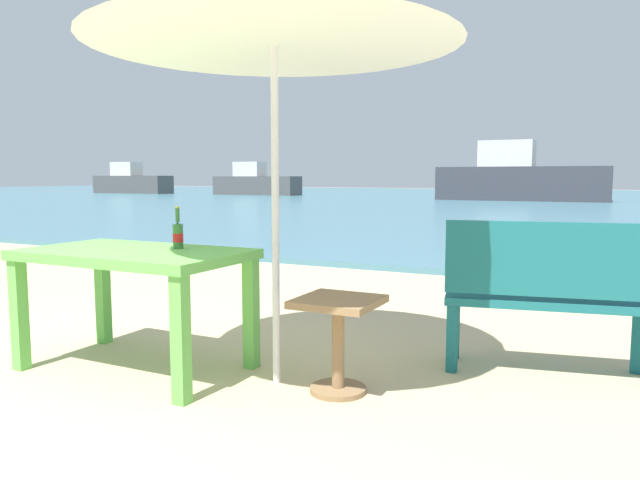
{
  "coord_description": "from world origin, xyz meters",
  "views": [
    {
      "loc": [
        2.44,
        -2.13,
        1.21
      ],
      "look_at": [
        -0.12,
        3.0,
        0.6
      ],
      "focal_mm": 33.35,
      "sensor_mm": 36.0,
      "label": 1
    }
  ],
  "objects_px": {
    "bench_teal_center": "(547,289)",
    "boat_fishing_trawler": "(132,182)",
    "picnic_table_green": "(134,267)",
    "patio_umbrella": "(274,13)",
    "boat_barge": "(519,179)",
    "beer_bottle_amber": "(178,234)",
    "swimmer_person": "(471,238)",
    "side_table_wood": "(338,331)",
    "boat_sailboat": "(256,183)"
  },
  "relations": [
    {
      "from": "picnic_table_green",
      "to": "side_table_wood",
      "type": "relative_size",
      "value": 2.59
    },
    {
      "from": "swimmer_person",
      "to": "beer_bottle_amber",
      "type": "bearing_deg",
      "value": -93.46
    },
    {
      "from": "swimmer_person",
      "to": "boat_sailboat",
      "type": "distance_m",
      "value": 28.92
    },
    {
      "from": "bench_teal_center",
      "to": "swimmer_person",
      "type": "relative_size",
      "value": 3.04
    },
    {
      "from": "picnic_table_green",
      "to": "patio_umbrella",
      "type": "xyz_separation_m",
      "value": [
        0.93,
        0.17,
        1.47
      ]
    },
    {
      "from": "swimmer_person",
      "to": "boat_sailboat",
      "type": "xyz_separation_m",
      "value": [
        -18.38,
        22.33,
        0.58
      ]
    },
    {
      "from": "beer_bottle_amber",
      "to": "boat_barge",
      "type": "xyz_separation_m",
      "value": [
        -1.78,
        27.12,
        0.26
      ]
    },
    {
      "from": "boat_sailboat",
      "to": "patio_umbrella",
      "type": "bearing_deg",
      "value": -57.15
    },
    {
      "from": "picnic_table_green",
      "to": "boat_sailboat",
      "type": "height_order",
      "value": "boat_sailboat"
    },
    {
      "from": "patio_umbrella",
      "to": "boat_barge",
      "type": "bearing_deg",
      "value": 95.24
    },
    {
      "from": "beer_bottle_amber",
      "to": "bench_teal_center",
      "type": "height_order",
      "value": "beer_bottle_amber"
    },
    {
      "from": "beer_bottle_amber",
      "to": "boat_fishing_trawler",
      "type": "xyz_separation_m",
      "value": [
        -27.73,
        28.3,
        -0.0
      ]
    },
    {
      "from": "picnic_table_green",
      "to": "bench_teal_center",
      "type": "xyz_separation_m",
      "value": [
        2.33,
        1.0,
        -0.11
      ]
    },
    {
      "from": "boat_sailboat",
      "to": "boat_barge",
      "type": "bearing_deg",
      "value": -6.45
    },
    {
      "from": "picnic_table_green",
      "to": "boat_fishing_trawler",
      "type": "distance_m",
      "value": 39.59
    },
    {
      "from": "bench_teal_center",
      "to": "beer_bottle_amber",
      "type": "bearing_deg",
      "value": -158.5
    },
    {
      "from": "bench_teal_center",
      "to": "boat_barge",
      "type": "height_order",
      "value": "boat_barge"
    },
    {
      "from": "patio_umbrella",
      "to": "boat_fishing_trawler",
      "type": "height_order",
      "value": "patio_umbrella"
    },
    {
      "from": "beer_bottle_amber",
      "to": "side_table_wood",
      "type": "bearing_deg",
      "value": 1.21
    },
    {
      "from": "picnic_table_green",
      "to": "side_table_wood",
      "type": "distance_m",
      "value": 1.36
    },
    {
      "from": "boat_fishing_trawler",
      "to": "swimmer_person",
      "type": "bearing_deg",
      "value": -37.61
    },
    {
      "from": "picnic_table_green",
      "to": "swimmer_person",
      "type": "bearing_deg",
      "value": 84.82
    },
    {
      "from": "beer_bottle_amber",
      "to": "patio_umbrella",
      "type": "relative_size",
      "value": 0.12
    },
    {
      "from": "side_table_wood",
      "to": "boat_barge",
      "type": "distance_m",
      "value": 27.26
    },
    {
      "from": "swimmer_person",
      "to": "boat_barge",
      "type": "bearing_deg",
      "value": 96.06
    },
    {
      "from": "picnic_table_green",
      "to": "boat_barge",
      "type": "relative_size",
      "value": 0.18
    },
    {
      "from": "boat_fishing_trawler",
      "to": "boat_sailboat",
      "type": "bearing_deg",
      "value": 3.85
    },
    {
      "from": "beer_bottle_amber",
      "to": "boat_sailboat",
      "type": "bearing_deg",
      "value": 121.84
    },
    {
      "from": "bench_teal_center",
      "to": "boat_barge",
      "type": "bearing_deg",
      "value": 98.42
    },
    {
      "from": "picnic_table_green",
      "to": "boat_sailboat",
      "type": "xyz_separation_m",
      "value": [
        -17.76,
        29.12,
        0.17
      ]
    },
    {
      "from": "swimmer_person",
      "to": "boat_barge",
      "type": "distance_m",
      "value": 20.63
    },
    {
      "from": "bench_teal_center",
      "to": "boat_fishing_trawler",
      "type": "xyz_separation_m",
      "value": [
        -29.84,
        27.46,
        0.31
      ]
    },
    {
      "from": "picnic_table_green",
      "to": "patio_umbrella",
      "type": "height_order",
      "value": "patio_umbrella"
    },
    {
      "from": "boat_barge",
      "to": "patio_umbrella",
      "type": "bearing_deg",
      "value": -84.76
    },
    {
      "from": "beer_bottle_amber",
      "to": "boat_fishing_trawler",
      "type": "relative_size",
      "value": 0.04
    },
    {
      "from": "boat_fishing_trawler",
      "to": "boat_sailboat",
      "type": "xyz_separation_m",
      "value": [
        9.75,
        0.66,
        -0.03
      ]
    },
    {
      "from": "boat_fishing_trawler",
      "to": "boat_barge",
      "type": "bearing_deg",
      "value": -2.6
    },
    {
      "from": "picnic_table_green",
      "to": "swimmer_person",
      "type": "xyz_separation_m",
      "value": [
        0.62,
        6.79,
        -0.41
      ]
    },
    {
      "from": "swimmer_person",
      "to": "boat_fishing_trawler",
      "type": "xyz_separation_m",
      "value": [
        -28.13,
        21.67,
        0.61
      ]
    },
    {
      "from": "picnic_table_green",
      "to": "boat_sailboat",
      "type": "relative_size",
      "value": 0.25
    },
    {
      "from": "patio_umbrella",
      "to": "boat_sailboat",
      "type": "xyz_separation_m",
      "value": [
        -18.69,
        28.94,
        -1.29
      ]
    },
    {
      "from": "bench_teal_center",
      "to": "boat_fishing_trawler",
      "type": "height_order",
      "value": "boat_fishing_trawler"
    },
    {
      "from": "swimmer_person",
      "to": "boat_sailboat",
      "type": "bearing_deg",
      "value": 129.46
    },
    {
      "from": "beer_bottle_amber",
      "to": "side_table_wood",
      "type": "height_order",
      "value": "beer_bottle_amber"
    },
    {
      "from": "beer_bottle_amber",
      "to": "boat_fishing_trawler",
      "type": "height_order",
      "value": "boat_fishing_trawler"
    },
    {
      "from": "patio_umbrella",
      "to": "boat_sailboat",
      "type": "distance_m",
      "value": 34.48
    },
    {
      "from": "side_table_wood",
      "to": "bench_teal_center",
      "type": "relative_size",
      "value": 0.43
    },
    {
      "from": "boat_sailboat",
      "to": "swimmer_person",
      "type": "bearing_deg",
      "value": -50.54
    },
    {
      "from": "picnic_table_green",
      "to": "bench_teal_center",
      "type": "distance_m",
      "value": 2.54
    },
    {
      "from": "side_table_wood",
      "to": "boat_sailboat",
      "type": "relative_size",
      "value": 0.09
    }
  ]
}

